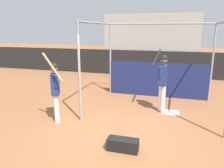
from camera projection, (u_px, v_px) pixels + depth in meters
name	position (u px, v px, depth m)	size (l,w,h in m)	color
ground_plane	(113.00, 134.00, 5.70)	(60.00, 60.00, 0.00)	#935B38
outfield_wall	(149.00, 64.00, 12.56)	(24.00, 0.12, 1.46)	black
bleacher_section	(153.00, 43.00, 14.23)	(5.40, 4.00, 3.54)	#9E9E99
batting_cage	(157.00, 70.00, 8.13)	(3.98, 3.15, 2.88)	gray
home_plate	(172.00, 112.00, 7.15)	(0.44, 0.44, 0.02)	white
player_batter	(163.00, 77.00, 6.97)	(0.52, 0.90, 2.00)	white
player_waiting	(55.00, 87.00, 6.24)	(0.65, 0.65, 2.07)	white
equipment_bag	(123.00, 145.00, 4.89)	(0.70, 0.28, 0.28)	black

